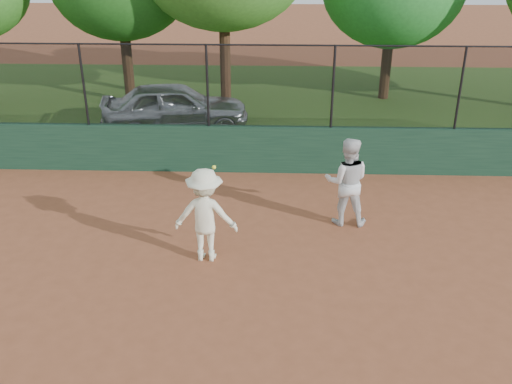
{
  "coord_description": "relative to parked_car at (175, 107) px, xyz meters",
  "views": [
    {
      "loc": [
        1.14,
        -7.38,
        5.7
      ],
      "look_at": [
        0.8,
        2.2,
        1.2
      ],
      "focal_mm": 40.0,
      "sensor_mm": 36.0,
      "label": 1
    }
  ],
  "objects": [
    {
      "name": "ground",
      "position": [
        1.88,
        -9.06,
        -0.74
      ],
      "size": [
        80.0,
        80.0,
        0.0
      ],
      "primitive_type": "plane",
      "color": "brown",
      "rests_on": "ground"
    },
    {
      "name": "back_wall",
      "position": [
        1.88,
        -3.06,
        -0.14
      ],
      "size": [
        26.0,
        0.2,
        1.2
      ],
      "primitive_type": "cube",
      "color": "#1C3E29",
      "rests_on": "ground"
    },
    {
      "name": "grass_strip",
      "position": [
        1.88,
        2.94,
        -0.74
      ],
      "size": [
        36.0,
        12.0,
        0.01
      ],
      "primitive_type": "cube",
      "color": "#284816",
      "rests_on": "ground"
    },
    {
      "name": "parked_car",
      "position": [
        0.0,
        0.0,
        0.0
      ],
      "size": [
        4.61,
        2.5,
        1.49
      ],
      "primitive_type": "imported",
      "rotation": [
        0.0,
        0.0,
        1.75
      ],
      "color": "#A0A5AA",
      "rests_on": "ground"
    },
    {
      "name": "player_second",
      "position": [
        4.5,
        -5.74,
        0.2
      ],
      "size": [
        0.96,
        0.77,
        1.88
      ],
      "primitive_type": "imported",
      "rotation": [
        0.0,
        0.0,
        3.07
      ],
      "color": "silver",
      "rests_on": "ground"
    },
    {
      "name": "player_main",
      "position": [
        1.77,
        -7.25,
        0.16
      ],
      "size": [
        1.2,
        0.74,
        1.98
      ],
      "color": "#F0EECC",
      "rests_on": "ground"
    },
    {
      "name": "fence_assembly",
      "position": [
        1.85,
        -3.06,
        1.49
      ],
      "size": [
        26.0,
        0.06,
        2.0
      ],
      "color": "black",
      "rests_on": "back_wall"
    }
  ]
}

